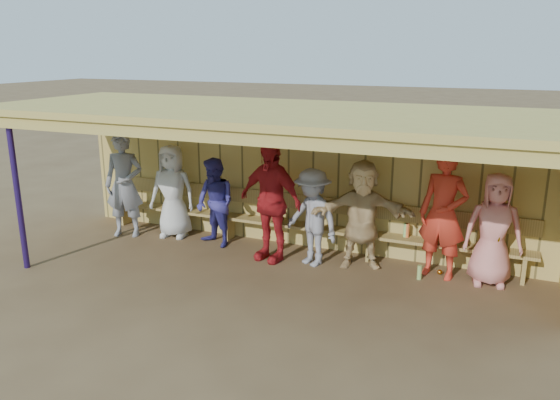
% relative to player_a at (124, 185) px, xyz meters
% --- Properties ---
extents(ground, '(90.00, 90.00, 0.00)m').
position_rel_player_a_xyz_m(ground, '(3.13, -0.50, -0.96)').
color(ground, brown).
rests_on(ground, ground).
extents(player_a, '(0.81, 0.65, 1.91)m').
position_rel_player_a_xyz_m(player_a, '(0.00, 0.00, 0.00)').
color(player_a, gray).
rests_on(player_a, ground).
extents(player_b, '(0.92, 0.68, 1.70)m').
position_rel_player_a_xyz_m(player_b, '(0.83, 0.31, -0.11)').
color(player_b, silver).
rests_on(player_b, ground).
extents(player_c, '(0.92, 0.82, 1.55)m').
position_rel_player_a_xyz_m(player_c, '(1.79, 0.16, -0.18)').
color(player_c, navy).
rests_on(player_c, ground).
extents(player_d, '(1.23, 0.73, 1.97)m').
position_rel_player_a_xyz_m(player_d, '(2.92, -0.05, 0.03)').
color(player_d, '#B31C21').
rests_on(player_d, ground).
extents(player_e, '(1.16, 0.94, 1.56)m').
position_rel_player_a_xyz_m(player_e, '(3.62, -0.00, -0.18)').
color(player_e, gray).
rests_on(player_e, ground).
extents(player_f, '(1.66, 0.97, 1.71)m').
position_rel_player_a_xyz_m(player_f, '(4.36, 0.23, -0.10)').
color(player_f, '#D6B378').
rests_on(player_f, ground).
extents(player_g, '(0.79, 0.60, 1.95)m').
position_rel_player_a_xyz_m(player_g, '(5.56, 0.31, 0.02)').
color(player_g, red).
rests_on(player_g, ground).
extents(player_h, '(0.88, 0.64, 1.66)m').
position_rel_player_a_xyz_m(player_h, '(6.27, 0.31, -0.13)').
color(player_h, '#E1857E').
rests_on(player_h, ground).
extents(dugout_structure, '(8.80, 3.20, 2.50)m').
position_rel_player_a_xyz_m(dugout_structure, '(3.52, 0.18, 0.74)').
color(dugout_structure, tan).
rests_on(dugout_structure, ground).
extents(bench, '(7.60, 0.34, 0.93)m').
position_rel_player_a_xyz_m(bench, '(3.13, 0.61, -0.43)').
color(bench, '#AA8E49').
rests_on(bench, ground).
extents(dugout_equipment, '(6.95, 0.62, 0.80)m').
position_rel_player_a_xyz_m(dugout_equipment, '(1.96, 0.48, -0.47)').
color(dugout_equipment, gold).
rests_on(dugout_equipment, ground).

